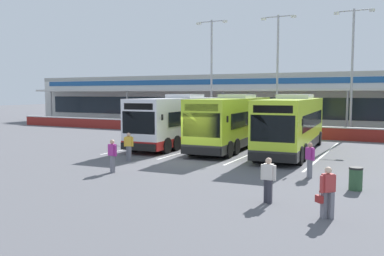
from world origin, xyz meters
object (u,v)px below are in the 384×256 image
Objects in this scene: coach_bus_centre at (292,125)px; pedestrian_in_dark_coat at (310,159)px; coach_bus_left_centre at (233,123)px; pedestrian_near_bin at (268,179)px; coach_bus_leftmost at (180,121)px; pedestrian_with_handbag at (327,191)px; pedestrian_approaching_bus at (129,146)px; lamp_post_west at (211,68)px; pedestrian_child at (112,155)px; lamp_post_centre at (277,67)px; lamp_post_east at (352,65)px; litter_bin at (356,179)px.

coach_bus_centre is 8.04m from pedestrian_in_dark_coat.
coach_bus_left_centre is 7.58× the size of pedestrian_near_bin.
coach_bus_leftmost is at bearing 177.71° from coach_bus_centre.
pedestrian_with_handbag is 13.26m from pedestrian_approaching_bus.
pedestrian_near_bin is 26.80m from lamp_post_west.
lamp_post_west reaches higher than pedestrian_in_dark_coat.
pedestrian_with_handbag is at bearing -72.66° from coach_bus_centre.
pedestrian_child is at bearing 164.90° from pedestrian_with_handbag.
lamp_post_centre and lamp_post_east have the same top height.
coach_bus_leftmost is at bearing -113.40° from lamp_post_centre.
pedestrian_approaching_bus is at bearing 112.66° from pedestrian_child.
lamp_post_centre reaches higher than pedestrian_in_dark_coat.
coach_bus_left_centre is 1.12× the size of lamp_post_west.
lamp_post_east reaches higher than pedestrian_with_handbag.
pedestrian_child is at bearing -160.42° from pedestrian_in_dark_coat.
pedestrian_with_handbag is at bearing -71.43° from lamp_post_centre.
lamp_post_west is at bearing 118.58° from pedestrian_near_bin.
pedestrian_near_bin is at bearing -64.01° from coach_bus_left_centre.
lamp_post_west is 1.00× the size of lamp_post_centre.
pedestrian_near_bin is (-2.12, 0.90, 0.02)m from pedestrian_with_handbag.
pedestrian_with_handbag is at bearing -58.49° from lamp_post_west.
lamp_post_centre reaches higher than litter_bin.
litter_bin is (12.27, -1.70, -0.41)m from pedestrian_approaching_bus.
pedestrian_in_dark_coat and pedestrian_near_bin have the same top height.
pedestrian_child is 3.47m from pedestrian_approaching_bus.
pedestrian_with_handbag is 4.37m from litter_bin.
coach_bus_leftmost is 13.65m from pedestrian_in_dark_coat.
coach_bus_leftmost is at bearing -177.76° from coach_bus_left_centre.
pedestrian_in_dark_coat is 1.74× the size of litter_bin.
pedestrian_in_dark_coat is 1.00× the size of pedestrian_near_bin.
coach_bus_centre is at bearing -2.29° from coach_bus_leftmost.
pedestrian_child is at bearing 167.01° from pedestrian_near_bin.
coach_bus_left_centre is 13.33m from lamp_post_east.
pedestrian_near_bin is at bearing -95.35° from pedestrian_in_dark_coat.
coach_bus_leftmost is 7.58× the size of pedestrian_approaching_bus.
pedestrian_with_handbag reaches higher than litter_bin.
lamp_post_centre is (-6.54, 18.41, 5.42)m from pedestrian_in_dark_coat.
pedestrian_approaching_bus is at bearing 179.64° from pedestrian_in_dark_coat.
pedestrian_approaching_bus is (-1.34, 3.20, 0.00)m from pedestrian_child.
coach_bus_left_centre is 1.12× the size of lamp_post_centre.
lamp_post_west reaches higher than pedestrian_child.
lamp_post_centre is (3.62, 18.35, 5.42)m from pedestrian_approaching_bus.
lamp_post_east is at bearing 1.89° from lamp_post_centre.
pedestrian_with_handbag is at bearing -85.93° from lamp_post_east.
lamp_post_centre is 1.00× the size of lamp_post_east.
pedestrian_near_bin is 10.96m from pedestrian_approaching_bus.
coach_bus_left_centre is 8.70m from pedestrian_approaching_bus.
lamp_post_east is (6.44, 0.21, 0.00)m from lamp_post_centre.
lamp_post_west is (-4.21, 21.12, 5.42)m from pedestrian_child.
lamp_post_centre is 22.60m from litter_bin.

